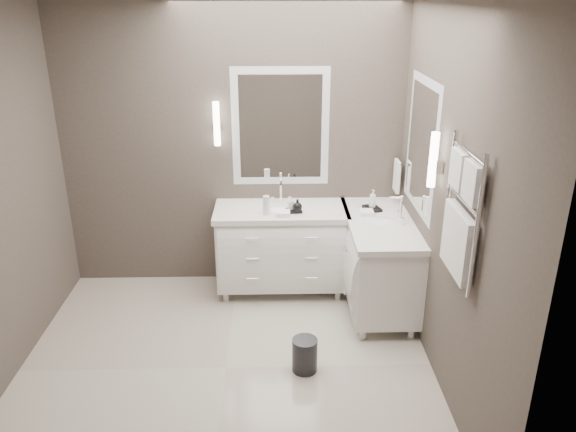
{
  "coord_description": "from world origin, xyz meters",
  "views": [
    {
      "loc": [
        0.39,
        -3.61,
        2.73
      ],
      "look_at": [
        0.5,
        0.7,
        0.98
      ],
      "focal_mm": 35.0,
      "sensor_mm": 36.0,
      "label": 1
    }
  ],
  "objects_px": {
    "towel_ladder": "(460,220)",
    "waste_bin": "(305,355)",
    "vanity_right": "(379,258)",
    "vanity_back": "(281,244)"
  },
  "relations": [
    {
      "from": "waste_bin",
      "to": "towel_ladder",
      "type": "bearing_deg",
      "value": -20.84
    },
    {
      "from": "vanity_right",
      "to": "towel_ladder",
      "type": "distance_m",
      "value": 1.6
    },
    {
      "from": "towel_ladder",
      "to": "waste_bin",
      "type": "xyz_separation_m",
      "value": [
        -0.94,
        0.36,
        -1.26
      ]
    },
    {
      "from": "vanity_right",
      "to": "waste_bin",
      "type": "relative_size",
      "value": 4.56
    },
    {
      "from": "vanity_back",
      "to": "towel_ladder",
      "type": "distance_m",
      "value": 2.16
    },
    {
      "from": "vanity_back",
      "to": "towel_ladder",
      "type": "relative_size",
      "value": 1.38
    },
    {
      "from": "vanity_back",
      "to": "vanity_right",
      "type": "bearing_deg",
      "value": -20.38
    },
    {
      "from": "vanity_right",
      "to": "towel_ladder",
      "type": "xyz_separation_m",
      "value": [
        0.23,
        -1.3,
        0.91
      ]
    },
    {
      "from": "waste_bin",
      "to": "vanity_back",
      "type": "bearing_deg",
      "value": 97.11
    },
    {
      "from": "vanity_back",
      "to": "waste_bin",
      "type": "bearing_deg",
      "value": -82.89
    }
  ]
}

